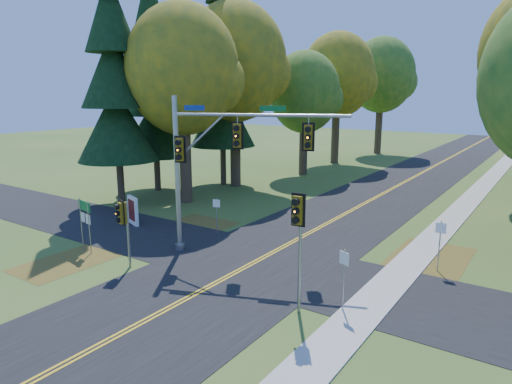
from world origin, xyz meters
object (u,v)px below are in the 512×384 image
Objects in this scene: route_sign_cluster at (85,215)px; info_kiosk at (133,211)px; traffic_mast at (217,155)px; east_signal_pole at (298,223)px.

info_kiosk is (-1.79, 4.60, -1.03)m from route_sign_cluster.
traffic_mast reaches higher than info_kiosk.
traffic_mast reaches higher than east_signal_pole.
route_sign_cluster is 5.04m from info_kiosk.
east_signal_pole is at bearing 11.47° from route_sign_cluster.
east_signal_pole is 2.58× the size of info_kiosk.
route_sign_cluster reaches higher than info_kiosk.
route_sign_cluster is at bearing 175.82° from east_signal_pole.
info_kiosk is at bearing 122.27° from route_sign_cluster.
traffic_mast is at bearing 147.15° from east_signal_pole.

